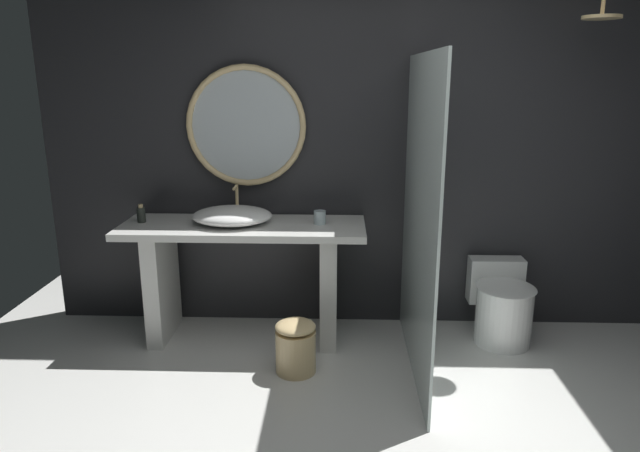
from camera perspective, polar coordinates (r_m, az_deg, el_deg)
The scene contains 10 objects.
back_wall_panel at distance 4.16m, azimuth 5.53°, elevation 7.53°, with size 4.80×0.10×2.60m, color #232326.
vanity_counter at distance 4.03m, azimuth -7.60°, elevation -3.90°, with size 1.68×0.59×0.84m.
vessel_sink at distance 3.95m, azimuth -8.80°, elevation 1.04°, with size 0.55×0.45×0.23m.
tumbler_cup at distance 3.90m, azimuth -0.02°, elevation 0.87°, with size 0.08×0.08×0.09m, color silver.
soap_dispenser at distance 4.14m, azimuth -17.49°, elevation 1.12°, with size 0.06×0.06×0.13m.
round_wall_mirror at distance 4.10m, azimuth -7.43°, elevation 9.89°, with size 0.85×0.04×0.85m.
shower_glass_panel at distance 3.50m, azimuth 9.89°, elevation 0.58°, with size 0.02×1.42×1.96m, color silver.
rain_shower_head at distance 4.05m, azimuth 26.44°, elevation 18.59°, with size 0.23×0.23×0.34m.
toilet at distance 4.25m, azimuth 17.75°, elevation -7.63°, with size 0.40×0.57×0.54m.
waste_bin at distance 3.67m, azimuth -2.46°, elevation -11.94°, with size 0.26×0.26×0.35m.
Camera 1 is at (-0.26, -2.22, 1.84)m, focal length 31.92 mm.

